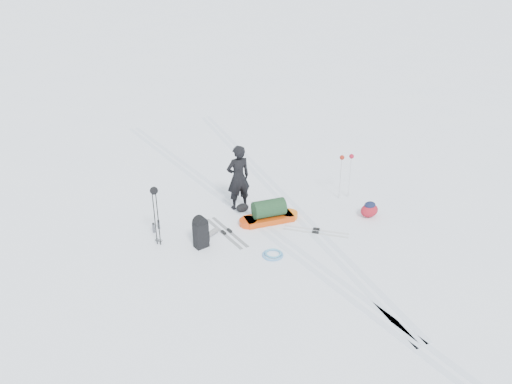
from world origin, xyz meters
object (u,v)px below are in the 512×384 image
(skier, at_px, (238,178))
(ski_poles_black, at_px, (155,198))
(pulk_sled, at_px, (269,213))
(expedition_rucksack, at_px, (202,232))

(skier, distance_m, ski_poles_black, 2.60)
(ski_poles_black, bearing_deg, skier, 14.13)
(skier, relative_size, pulk_sled, 1.10)
(skier, distance_m, pulk_sled, 1.26)
(skier, relative_size, expedition_rucksack, 2.23)
(skier, xyz_separation_m, ski_poles_black, (-2.48, -0.71, 0.34))
(expedition_rucksack, distance_m, ski_poles_black, 1.34)
(skier, height_order, pulk_sled, skier)
(expedition_rucksack, height_order, ski_poles_black, ski_poles_black)
(skier, height_order, ski_poles_black, skier)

